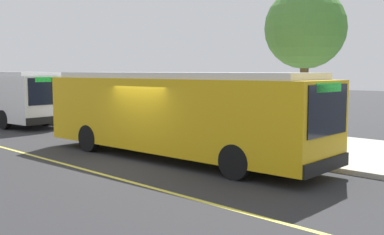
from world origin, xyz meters
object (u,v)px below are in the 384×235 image
waiting_bench (208,124)px  route_sign_post (226,98)px  pedestrian_commuter (187,113)px  transit_bus_main (175,112)px

waiting_bench → route_sign_post: bearing=-33.1°
waiting_bench → route_sign_post: route_sign_post is taller
route_sign_post → pedestrian_commuter: size_ratio=1.66×
transit_bus_main → pedestrian_commuter: size_ratio=6.69×
transit_bus_main → route_sign_post: size_ratio=4.04×
route_sign_post → waiting_bench: bearing=146.9°
waiting_bench → pedestrian_commuter: pedestrian_commuter is taller
pedestrian_commuter → waiting_bench: bearing=42.9°
transit_bus_main → pedestrian_commuter: transit_bus_main is taller
transit_bus_main → waiting_bench: transit_bus_main is taller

